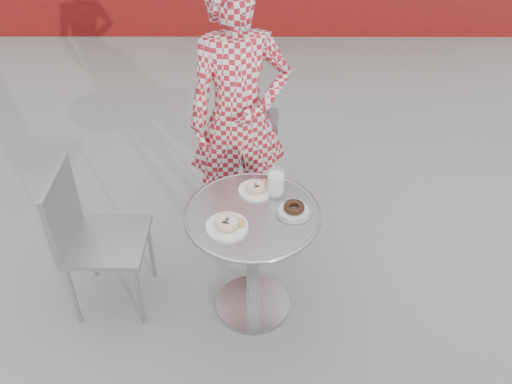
{
  "coord_description": "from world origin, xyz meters",
  "views": [
    {
      "loc": [
        -0.02,
        -2.11,
        2.43
      ],
      "look_at": [
        -0.03,
        0.03,
        0.74
      ],
      "focal_mm": 40.0,
      "sensor_mm": 36.0,
      "label": 1
    }
  ],
  "objects_px": {
    "chair_far": "(248,169)",
    "seated_person": "(239,117)",
    "milk_cup": "(276,183)",
    "plate_checker": "(294,209)",
    "chair_left": "(110,265)",
    "plate_far": "(256,188)",
    "bistro_table": "(253,238)",
    "plate_near": "(228,224)"
  },
  "relations": [
    {
      "from": "bistro_table",
      "to": "seated_person",
      "type": "xyz_separation_m",
      "value": [
        -0.08,
        0.68,
        0.29
      ]
    },
    {
      "from": "plate_near",
      "to": "plate_checker",
      "type": "bearing_deg",
      "value": 20.12
    },
    {
      "from": "plate_checker",
      "to": "seated_person",
      "type": "bearing_deg",
      "value": 112.52
    },
    {
      "from": "chair_far",
      "to": "plate_near",
      "type": "relative_size",
      "value": 3.97
    },
    {
      "from": "plate_far",
      "to": "milk_cup",
      "type": "bearing_deg",
      "value": -14.03
    },
    {
      "from": "plate_near",
      "to": "milk_cup",
      "type": "relative_size",
      "value": 1.44
    },
    {
      "from": "milk_cup",
      "to": "plate_checker",
      "type": "bearing_deg",
      "value": -58.86
    },
    {
      "from": "plate_checker",
      "to": "chair_far",
      "type": "bearing_deg",
      "value": 104.31
    },
    {
      "from": "seated_person",
      "to": "bistro_table",
      "type": "bearing_deg",
      "value": -95.54
    },
    {
      "from": "seated_person",
      "to": "chair_left",
      "type": "bearing_deg",
      "value": -149.76
    },
    {
      "from": "plate_far",
      "to": "plate_checker",
      "type": "relative_size",
      "value": 0.97
    },
    {
      "from": "chair_far",
      "to": "milk_cup",
      "type": "distance_m",
      "value": 0.95
    },
    {
      "from": "bistro_table",
      "to": "plate_near",
      "type": "distance_m",
      "value": 0.24
    },
    {
      "from": "chair_far",
      "to": "plate_far",
      "type": "relative_size",
      "value": 4.58
    },
    {
      "from": "plate_near",
      "to": "chair_left",
      "type": "bearing_deg",
      "value": 165.98
    },
    {
      "from": "bistro_table",
      "to": "chair_far",
      "type": "bearing_deg",
      "value": 92.44
    },
    {
      "from": "chair_far",
      "to": "chair_left",
      "type": "height_order",
      "value": "chair_left"
    },
    {
      "from": "plate_near",
      "to": "milk_cup",
      "type": "height_order",
      "value": "milk_cup"
    },
    {
      "from": "chair_far",
      "to": "milk_cup",
      "type": "bearing_deg",
      "value": 101.99
    },
    {
      "from": "bistro_table",
      "to": "plate_checker",
      "type": "height_order",
      "value": "plate_checker"
    },
    {
      "from": "bistro_table",
      "to": "plate_checker",
      "type": "relative_size",
      "value": 3.78
    },
    {
      "from": "seated_person",
      "to": "plate_checker",
      "type": "distance_m",
      "value": 0.73
    },
    {
      "from": "milk_cup",
      "to": "chair_far",
      "type": "bearing_deg",
      "value": 101.01
    },
    {
      "from": "chair_left",
      "to": "milk_cup",
      "type": "xyz_separation_m",
      "value": [
        0.87,
        0.09,
        0.47
      ]
    },
    {
      "from": "bistro_table",
      "to": "seated_person",
      "type": "height_order",
      "value": "seated_person"
    },
    {
      "from": "bistro_table",
      "to": "milk_cup",
      "type": "height_order",
      "value": "milk_cup"
    },
    {
      "from": "chair_far",
      "to": "plate_checker",
      "type": "distance_m",
      "value": 1.06
    },
    {
      "from": "chair_far",
      "to": "plate_near",
      "type": "height_order",
      "value": "chair_far"
    },
    {
      "from": "chair_far",
      "to": "plate_checker",
      "type": "bearing_deg",
      "value": 105.29
    },
    {
      "from": "seated_person",
      "to": "plate_checker",
      "type": "relative_size",
      "value": 8.93
    },
    {
      "from": "chair_left",
      "to": "chair_far",
      "type": "bearing_deg",
      "value": -37.89
    },
    {
      "from": "chair_left",
      "to": "milk_cup",
      "type": "relative_size",
      "value": 6.08
    },
    {
      "from": "chair_left",
      "to": "plate_far",
      "type": "bearing_deg",
      "value": -80.42
    },
    {
      "from": "chair_left",
      "to": "plate_near",
      "type": "relative_size",
      "value": 4.23
    },
    {
      "from": "seated_person",
      "to": "milk_cup",
      "type": "height_order",
      "value": "seated_person"
    },
    {
      "from": "plate_checker",
      "to": "bistro_table",
      "type": "bearing_deg",
      "value": -176.49
    },
    {
      "from": "chair_far",
      "to": "seated_person",
      "type": "height_order",
      "value": "seated_person"
    },
    {
      "from": "chair_left",
      "to": "milk_cup",
      "type": "bearing_deg",
      "value": -82.94
    },
    {
      "from": "chair_far",
      "to": "milk_cup",
      "type": "height_order",
      "value": "milk_cup"
    },
    {
      "from": "bistro_table",
      "to": "plate_near",
      "type": "relative_size",
      "value": 3.37
    },
    {
      "from": "seated_person",
      "to": "milk_cup",
      "type": "relative_size",
      "value": 11.48
    },
    {
      "from": "bistro_table",
      "to": "seated_person",
      "type": "relative_size",
      "value": 0.42
    }
  ]
}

